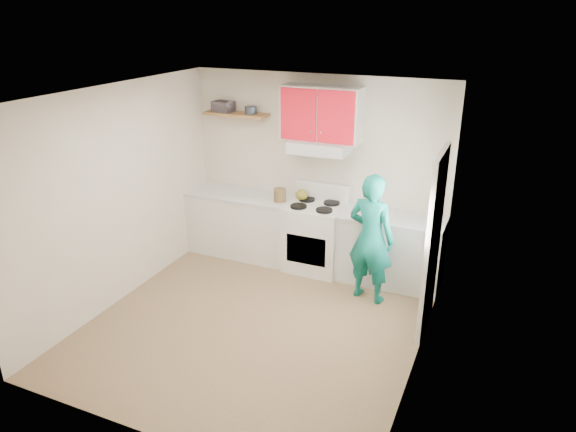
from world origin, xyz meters
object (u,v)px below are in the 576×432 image
at_px(tin, 251,110).
at_px(person, 371,238).
at_px(stove, 315,237).
at_px(crock, 280,196).
at_px(kettle, 302,195).

distance_m(tin, person, 2.42).
height_order(stove, tin, tin).
xyz_separation_m(stove, crock, (-0.50, -0.04, 0.54)).
relative_size(tin, crock, 0.81).
bearing_deg(tin, stove, -10.10).
relative_size(stove, kettle, 5.22).
height_order(tin, crock, tin).
relative_size(stove, person, 0.57).
height_order(crock, person, person).
bearing_deg(crock, kettle, 35.22).
relative_size(kettle, person, 0.11).
relative_size(stove, tin, 5.64).
height_order(stove, kettle, kettle).
xyz_separation_m(stove, person, (0.91, -0.51, 0.35)).
distance_m(kettle, crock, 0.30).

